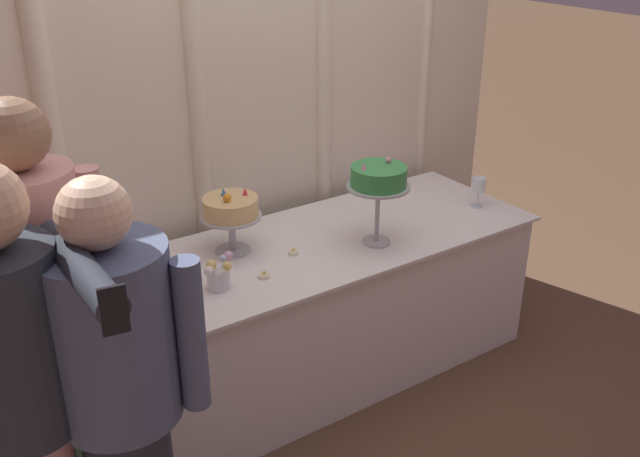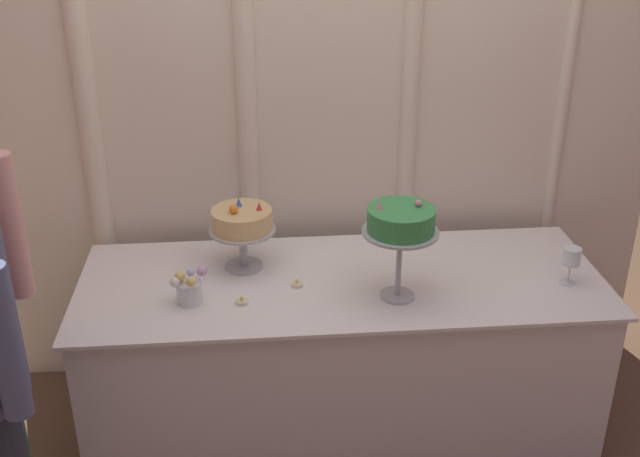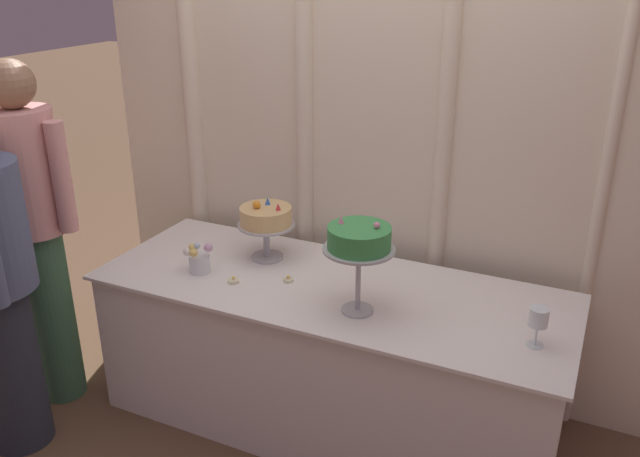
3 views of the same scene
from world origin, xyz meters
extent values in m
plane|color=brown|center=(0.00, 0.00, 0.00)|extent=(24.00, 24.00, 0.00)
cube|color=beige|center=(0.00, 0.61, 1.39)|extent=(2.99, 0.04, 2.78)
cylinder|color=beige|center=(-1.02, 0.59, 1.39)|extent=(0.10, 0.10, 2.78)
cylinder|color=beige|center=(-0.36, 0.59, 1.39)|extent=(0.09, 0.09, 2.78)
cylinder|color=beige|center=(0.34, 0.59, 1.39)|extent=(0.08, 0.08, 2.78)
cylinder|color=beige|center=(1.03, 0.59, 1.39)|extent=(0.05, 0.05, 2.78)
cube|color=white|center=(0.00, 0.10, 0.36)|extent=(2.07, 0.75, 0.71)
cube|color=white|center=(0.00, 0.10, 0.72)|extent=(2.12, 0.80, 0.01)
cylinder|color=#B2B2B7|center=(-0.39, 0.24, 0.73)|extent=(0.16, 0.16, 0.01)
cylinder|color=#B2B2B7|center=(-0.39, 0.24, 0.82)|extent=(0.03, 0.03, 0.16)
cylinder|color=#B2B2B7|center=(-0.39, 0.24, 0.90)|extent=(0.27, 0.27, 0.01)
cylinder|color=#DBB775|center=(-0.39, 0.24, 0.95)|extent=(0.25, 0.25, 0.08)
cone|color=#DB333D|center=(-0.32, 0.23, 1.00)|extent=(0.02, 0.02, 0.03)
cone|color=blue|center=(-0.40, 0.27, 1.01)|extent=(0.03, 0.03, 0.04)
sphere|color=orange|center=(-0.42, 0.20, 1.01)|extent=(0.04, 0.04, 0.04)
cylinder|color=#B2B2B7|center=(0.20, -0.06, 0.73)|extent=(0.13, 0.13, 0.01)
cylinder|color=#B2B2B7|center=(0.20, -0.06, 0.87)|extent=(0.02, 0.02, 0.26)
cylinder|color=#B2B2B7|center=(0.20, -0.06, 1.01)|extent=(0.29, 0.29, 0.01)
cylinder|color=#388E47|center=(0.20, -0.06, 1.06)|extent=(0.25, 0.25, 0.09)
sphere|color=pink|center=(0.26, -0.05, 1.11)|extent=(0.03, 0.03, 0.03)
cone|color=pink|center=(0.12, -0.05, 1.12)|extent=(0.02, 0.02, 0.03)
cylinder|color=silver|center=(0.90, -0.02, 0.73)|extent=(0.06, 0.06, 0.00)
cylinder|color=silver|center=(0.90, -0.02, 0.77)|extent=(0.01, 0.01, 0.08)
cylinder|color=silver|center=(0.90, -0.02, 0.85)|extent=(0.07, 0.07, 0.07)
cylinder|color=silver|center=(-0.60, -0.03, 0.77)|extent=(0.10, 0.10, 0.09)
sphere|color=#E5C666|center=(-0.63, -0.03, 0.84)|extent=(0.04, 0.04, 0.04)
sphere|color=white|center=(-0.65, -0.05, 0.83)|extent=(0.04, 0.04, 0.04)
sphere|color=#CC9EC6|center=(-0.55, -0.03, 0.86)|extent=(0.04, 0.04, 0.04)
sphere|color=silver|center=(-0.59, -0.06, 0.87)|extent=(0.03, 0.03, 0.03)
sphere|color=#E5C666|center=(-0.59, -0.09, 0.85)|extent=(0.04, 0.04, 0.04)
cylinder|color=beige|center=(-0.40, -0.06, 0.73)|extent=(0.05, 0.05, 0.02)
sphere|color=#F9CC4C|center=(-0.40, -0.06, 0.75)|extent=(0.01, 0.01, 0.01)
cylinder|color=beige|center=(-0.18, 0.06, 0.73)|extent=(0.05, 0.05, 0.01)
sphere|color=#F9CC4C|center=(-0.18, 0.06, 0.75)|extent=(0.01, 0.01, 0.01)
cylinder|color=#3D6B4C|center=(-1.33, -0.28, 0.45)|extent=(0.24, 0.24, 0.90)
cylinder|color=#D6938E|center=(-1.33, -0.28, 1.19)|extent=(0.34, 0.34, 0.57)
sphere|color=#846047|center=(-1.33, -0.28, 1.58)|extent=(0.21, 0.21, 0.21)
cylinder|color=#D6938E|center=(-1.13, -0.26, 1.18)|extent=(0.08, 0.08, 0.50)
cylinder|color=#282D38|center=(-1.48, -0.57, 1.09)|extent=(0.44, 0.44, 0.56)
cube|color=#334284|center=(-1.48, -0.71, 1.12)|extent=(0.04, 0.02, 0.36)
cylinder|color=#282D38|center=(-1.30, -0.72, 1.33)|extent=(0.08, 0.49, 0.08)
cube|color=black|center=(-1.30, -0.97, 1.33)|extent=(0.06, 0.02, 0.12)
cylinder|color=#4C5675|center=(-1.23, -0.63, 1.06)|extent=(0.51, 0.51, 0.55)
sphere|color=beige|center=(-1.23, -0.63, 1.43)|extent=(0.20, 0.20, 0.20)
cube|color=maroon|center=(-1.23, -0.80, 1.09)|extent=(0.03, 0.03, 0.35)
cylinder|color=#4C5675|center=(-1.42, -0.51, 1.05)|extent=(0.08, 0.08, 0.48)
cylinder|color=#4C5675|center=(-1.04, -0.75, 1.05)|extent=(0.08, 0.08, 0.48)
camera|label=1|loc=(-1.70, -2.38, 2.19)|focal=40.20mm
camera|label=2|loc=(-0.33, -2.59, 2.24)|focal=42.94mm
camera|label=3|loc=(1.05, -2.25, 2.06)|focal=36.60mm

